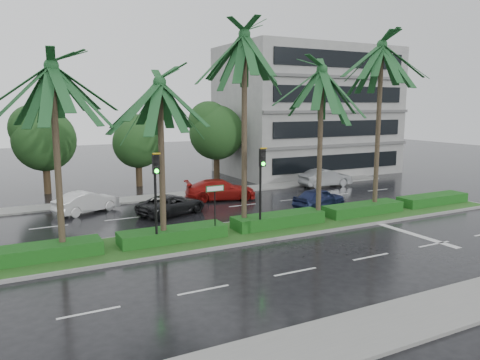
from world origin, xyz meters
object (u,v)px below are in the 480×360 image
car_darkgrey (172,204)px  car_grey (325,178)px  car_white (87,202)px  car_blue (319,198)px  street_sign (215,198)px  car_red (221,190)px  signal_median_left (156,186)px

car_darkgrey → car_grey: bearing=-96.9°
car_white → car_darkgrey: car_white is taller
car_white → car_blue: bearing=-136.7°
car_blue → car_grey: size_ratio=0.88×
car_grey → car_darkgrey: bearing=106.2°
car_blue → car_white: bearing=55.1°
street_sign → car_red: size_ratio=0.53×
signal_median_left → car_blue: (12.00, 3.70, -2.35)m
street_sign → car_darkgrey: bearing=90.0°
signal_median_left → car_red: (7.50, 9.04, -2.28)m
car_darkgrey → car_blue: (9.00, -2.74, 0.04)m
car_darkgrey → street_sign: bearing=159.5°
car_red → car_blue: 6.98m
car_blue → signal_median_left: bearing=94.9°
street_sign → car_darkgrey: (0.00, 6.26, -1.51)m
car_blue → car_grey: bearing=-53.1°
car_red → car_white: bearing=101.8°
street_sign → car_blue: bearing=21.4°
signal_median_left → car_blue: 12.78m
car_white → car_grey: size_ratio=0.93×
car_red → signal_median_left: bearing=154.0°
street_sign → car_darkgrey: 6.44m
street_sign → car_grey: (14.37, 9.73, -1.41)m
street_sign → car_blue: street_sign is taller
car_red → street_sign: bearing=166.7°
signal_median_left → car_red: signal_median_left is taller
car_red → car_blue: bearing=-126.2°
signal_median_left → car_white: (-1.50, 9.34, -2.33)m
car_grey → car_white: bearing=94.4°
car_grey → street_sign: bearing=126.7°
car_white → car_red: 9.01m
car_darkgrey → car_blue: bearing=-127.5°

